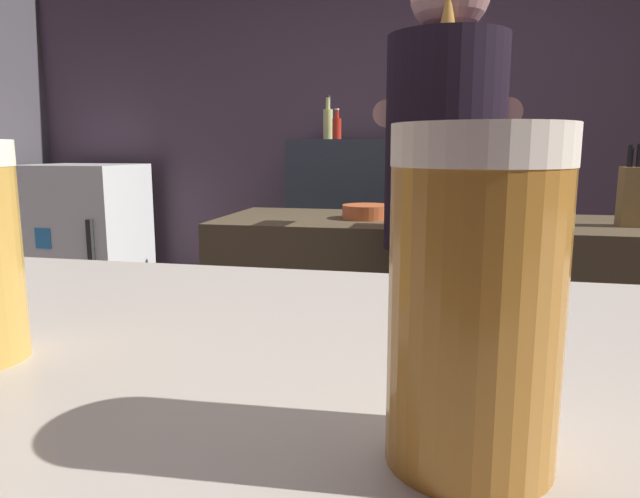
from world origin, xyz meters
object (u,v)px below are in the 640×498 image
at_px(knife_block, 636,195).
at_px(bottle_vinegar, 328,123).
at_px(mixing_bowl, 367,212).
at_px(pint_glass_near, 475,299).
at_px(bottle_soy, 337,128).
at_px(mini_fridge, 88,253).
at_px(chefs_knife, 524,223).
at_px(bartender, 442,216).

height_order(knife_block, bottle_vinegar, bottle_vinegar).
bearing_deg(bottle_vinegar, mixing_bowl, -71.87).
distance_m(pint_glass_near, bottle_soy, 3.11).
bearing_deg(pint_glass_near, mini_fridge, 126.90).
bearing_deg(chefs_knife, knife_block, 19.40).
bearing_deg(knife_block, bottle_vinegar, 136.49).
relative_size(mixing_bowl, bottle_vinegar, 0.75).
relative_size(mini_fridge, bottle_soy, 6.41).
xyz_separation_m(mini_fridge, pint_glass_near, (2.19, -2.92, 0.58)).
bearing_deg(chefs_knife, mixing_bowl, -165.94).
xyz_separation_m(bartender, chefs_knife, (0.28, 0.41, -0.06)).
height_order(mixing_bowl, chefs_knife, mixing_bowl).
bearing_deg(bottle_vinegar, pint_glass_near, -77.37).
distance_m(mini_fridge, knife_block, 3.03).
bearing_deg(pint_glass_near, bottle_vinegar, 102.63).
relative_size(mixing_bowl, chefs_knife, 0.79).
bearing_deg(bartender, pint_glass_near, -177.42).
height_order(mini_fridge, bartender, bartender).
relative_size(chefs_knife, bottle_vinegar, 0.95).
relative_size(knife_block, bottle_soy, 1.62).
bearing_deg(chefs_knife, pint_glass_near, -80.06).
relative_size(knife_block, pint_glass_near, 1.84).
relative_size(bartender, knife_block, 6.23).
bearing_deg(bartender, bottle_soy, 22.88).
bearing_deg(mini_fridge, bottle_soy, 4.30).
height_order(bartender, knife_block, bartender).
bearing_deg(chefs_knife, bottle_soy, 145.08).
distance_m(mixing_bowl, chefs_knife, 0.56).
distance_m(chefs_knife, pint_glass_near, 1.90).
height_order(mini_fridge, chefs_knife, mini_fridge).
xyz_separation_m(pint_glass_near, bottle_soy, (-0.63, 3.04, 0.18)).
xyz_separation_m(knife_block, pint_glass_near, (-0.61, -1.88, 0.09)).
relative_size(chefs_knife, bottle_soy, 1.40).
bearing_deg(bottle_soy, knife_block, -42.89).
bearing_deg(bottle_soy, chefs_knife, -52.70).
height_order(bartender, pint_glass_near, bartender).
relative_size(bartender, mixing_bowl, 9.16).
relative_size(bartender, pint_glass_near, 11.45).
height_order(mini_fridge, pint_glass_near, pint_glass_near).
bearing_deg(mini_fridge, pint_glass_near, -53.10).
xyz_separation_m(pint_glass_near, bottle_vinegar, (-0.70, 3.13, 0.21)).
relative_size(knife_block, bottle_vinegar, 1.10).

